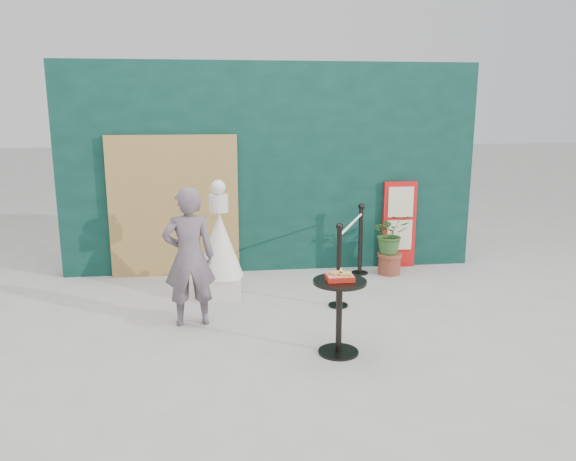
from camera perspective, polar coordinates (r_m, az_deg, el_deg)
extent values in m
plane|color=#ADAAA5|center=(5.58, 1.58, -12.78)|extent=(60.00, 60.00, 0.00)
cube|color=#0A2D26|center=(8.22, -1.71, 6.34)|extent=(6.00, 0.30, 3.00)
cube|color=tan|center=(8.07, -11.50, 2.38)|extent=(1.80, 0.08, 2.00)
imported|color=#6B5B63|center=(6.22, -10.01, -2.67)|extent=(0.60, 0.42, 1.55)
cube|color=red|center=(8.56, 11.21, 0.59)|extent=(0.50, 0.06, 1.30)
cube|color=beige|center=(8.46, 11.39, 2.86)|extent=(0.38, 0.02, 0.45)
cube|color=beige|center=(8.56, 11.25, -0.44)|extent=(0.38, 0.02, 0.45)
cube|color=red|center=(8.64, 11.15, -2.71)|extent=(0.38, 0.02, 0.18)
cube|color=white|center=(7.27, -6.85, -5.57)|extent=(0.50, 0.50, 0.27)
cone|color=silver|center=(7.12, -6.96, -1.37)|extent=(0.58, 0.58, 0.82)
cylinder|color=white|center=(7.02, -7.07, 2.76)|extent=(0.24, 0.24, 0.22)
sphere|color=silver|center=(6.99, -7.12, 4.39)|extent=(0.18, 0.18, 0.18)
cylinder|color=black|center=(5.69, 5.13, -12.17)|extent=(0.40, 0.40, 0.02)
cylinder|color=black|center=(5.56, 5.20, -8.89)|extent=(0.06, 0.06, 0.72)
cylinder|color=black|center=(5.43, 5.28, -5.20)|extent=(0.52, 0.52, 0.03)
cube|color=red|center=(5.42, 5.29, -4.80)|extent=(0.26, 0.19, 0.05)
cube|color=red|center=(5.41, 5.29, -4.52)|extent=(0.24, 0.17, 0.00)
cube|color=gold|center=(5.41, 4.86, -4.36)|extent=(0.15, 0.14, 0.02)
cube|color=gold|center=(5.40, 5.86, -4.41)|extent=(0.13, 0.13, 0.02)
cone|color=#FFFB43|center=(5.45, 5.39, -4.03)|extent=(0.06, 0.06, 0.06)
cylinder|color=brown|center=(8.28, 10.25, -3.47)|extent=(0.32, 0.32, 0.26)
cylinder|color=brown|center=(8.24, 10.29, -2.44)|extent=(0.35, 0.35, 0.04)
imported|color=#315926|center=(8.16, 10.38, -0.31)|extent=(0.52, 0.45, 0.58)
cylinder|color=black|center=(6.93, 5.11, -7.56)|extent=(0.24, 0.24, 0.02)
cylinder|color=black|center=(6.78, 5.18, -3.83)|extent=(0.06, 0.06, 0.96)
sphere|color=black|center=(6.66, 5.27, 0.38)|extent=(0.09, 0.09, 0.09)
cylinder|color=black|center=(8.26, 7.28, -4.28)|extent=(0.24, 0.24, 0.02)
cylinder|color=black|center=(8.14, 7.37, -1.11)|extent=(0.06, 0.06, 0.96)
sphere|color=black|center=(8.04, 7.47, 2.42)|extent=(0.09, 0.09, 0.09)
cylinder|color=white|center=(7.37, 6.45, 0.66)|extent=(0.63, 1.31, 0.03)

